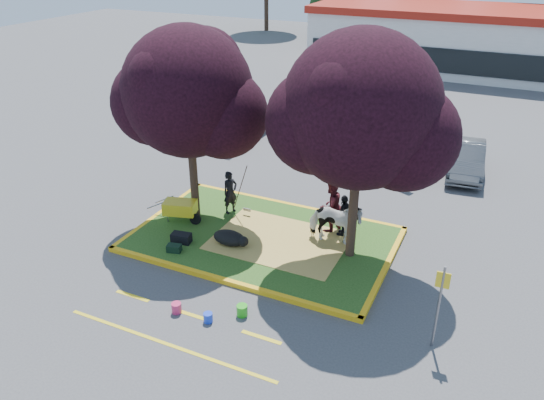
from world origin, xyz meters
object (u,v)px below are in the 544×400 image
at_px(bucket_green, 242,310).
at_px(bucket_pink, 177,308).
at_px(car_black, 229,116).
at_px(calf, 229,238).
at_px(wheelbarrow, 180,208).
at_px(sign_post, 440,299).
at_px(handler, 230,192).
at_px(car_silver, 239,128).
at_px(bucket_blue, 208,317).
at_px(cow, 335,223).

xyz_separation_m(bucket_green, bucket_pink, (-1.64, -0.63, -0.01)).
distance_m(bucket_pink, car_black, 14.99).
bearing_deg(calf, wheelbarrow, 141.42).
bearing_deg(calf, sign_post, -37.73).
relative_size(handler, bucket_pink, 5.38).
xyz_separation_m(handler, car_silver, (-3.35, 6.84, -0.28)).
bearing_deg(bucket_blue, sign_post, 15.79).
bearing_deg(bucket_blue, bucket_green, 41.22).
distance_m(handler, bucket_green, 5.65).
xyz_separation_m(bucket_pink, car_black, (-6.01, 13.73, 0.49)).
relative_size(car_black, car_silver, 0.95).
relative_size(bucket_green, bucket_pink, 1.10).
bearing_deg(bucket_blue, handler, 113.06).
relative_size(sign_post, bucket_green, 7.39).
relative_size(bucket_green, car_silver, 0.08).
distance_m(cow, calf, 3.39).
height_order(wheelbarrow, sign_post, sign_post).
bearing_deg(wheelbarrow, sign_post, -31.86).
bearing_deg(wheelbarrow, car_silver, 88.33).
bearing_deg(bucket_blue, cow, 70.15).
bearing_deg(sign_post, car_black, 133.96).
bearing_deg(calf, bucket_pink, -107.58).
bearing_deg(handler, bucket_blue, -130.79).
bearing_deg(handler, cow, -70.57).
xyz_separation_m(calf, car_silver, (-4.39, 8.82, 0.26)).
distance_m(bucket_green, car_silver, 13.21).
height_order(wheelbarrow, car_silver, car_silver).
height_order(bucket_green, bucket_pink, bucket_green).
bearing_deg(calf, handler, 95.45).
xyz_separation_m(handler, bucket_pink, (1.32, -5.38, -0.78)).
distance_m(car_black, car_silver, 2.01).
height_order(calf, car_black, car_black).
bearing_deg(cow, sign_post, -137.93).
bearing_deg(sign_post, handler, 152.12).
height_order(handler, car_silver, handler).
distance_m(cow, bucket_blue, 5.24).
height_order(calf, wheelbarrow, wheelbarrow).
bearing_deg(sign_post, calf, 163.00).
distance_m(cow, bucket_green, 4.47).
bearing_deg(bucket_pink, car_black, 113.63).
bearing_deg(car_silver, handler, 117.56).
distance_m(sign_post, bucket_green, 5.01).
height_order(calf, sign_post, sign_post).
height_order(sign_post, bucket_pink, sign_post).
bearing_deg(sign_post, bucket_blue, -165.81).
bearing_deg(wheelbarrow, bucket_blue, -65.28).
bearing_deg(sign_post, car_silver, 134.48).
distance_m(bucket_pink, car_silver, 13.09).
bearing_deg(bucket_blue, car_silver, 114.76).
xyz_separation_m(bucket_green, bucket_blue, (-0.68, -0.60, -0.03)).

